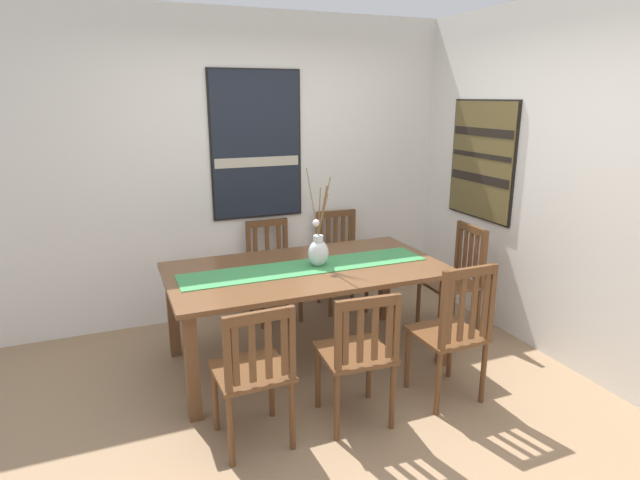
{
  "coord_description": "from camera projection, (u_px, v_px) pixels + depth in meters",
  "views": [
    {
      "loc": [
        -1.29,
        -2.78,
        1.98
      ],
      "look_at": [
        0.16,
        0.76,
        0.93
      ],
      "focal_mm": 29.39,
      "sensor_mm": 36.0,
      "label": 1
    }
  ],
  "objects": [
    {
      "name": "chair_2",
      "position": [
        358.0,
        354.0,
        3.17
      ],
      "size": [
        0.45,
        0.45,
        0.89
      ],
      "color": "brown",
      "rests_on": "ground_plane"
    },
    {
      "name": "painting_on_back_wall",
      "position": [
        256.0,
        145.0,
        4.65
      ],
      "size": [
        0.83,
        0.05,
        1.31
      ],
      "color": "black"
    },
    {
      "name": "wall_side",
      "position": [
        575.0,
        186.0,
        3.8
      ],
      "size": [
        0.12,
        6.4,
        2.7
      ],
      "primitive_type": "cube",
      "color": "silver",
      "rests_on": "ground_plane"
    },
    {
      "name": "dining_table",
      "position": [
        306.0,
        279.0,
        3.91
      ],
      "size": [
        2.03,
        1.09,
        0.75
      ],
      "color": "brown",
      "rests_on": "ground_plane"
    },
    {
      "name": "ground_plane",
      "position": [
        341.0,
        407.0,
        3.48
      ],
      "size": [
        6.4,
        6.4,
        0.03
      ],
      "primitive_type": "cube",
      "color": "#8E7051"
    },
    {
      "name": "chair_3",
      "position": [
        340.0,
        257.0,
        5.02
      ],
      "size": [
        0.45,
        0.45,
        0.92
      ],
      "color": "brown",
      "rests_on": "ground_plane"
    },
    {
      "name": "chair_0",
      "position": [
        453.0,
        331.0,
        3.42
      ],
      "size": [
        0.43,
        0.43,
        0.98
      ],
      "color": "brown",
      "rests_on": "ground_plane"
    },
    {
      "name": "wall_back",
      "position": [
        258.0,
        168.0,
        4.78
      ],
      "size": [
        6.4,
        0.12,
        2.7
      ],
      "primitive_type": "cube",
      "color": "silver",
      "rests_on": "ground_plane"
    },
    {
      "name": "chair_4",
      "position": [
        273.0,
        268.0,
        4.77
      ],
      "size": [
        0.43,
        0.43,
        0.89
      ],
      "color": "brown",
      "rests_on": "ground_plane"
    },
    {
      "name": "chair_5",
      "position": [
        254.0,
        371.0,
        2.96
      ],
      "size": [
        0.43,
        0.43,
        0.9
      ],
      "color": "brown",
      "rests_on": "ground_plane"
    },
    {
      "name": "chair_1",
      "position": [
        456.0,
        278.0,
        4.44
      ],
      "size": [
        0.44,
        0.44,
        0.94
      ],
      "color": "brown",
      "rests_on": "ground_plane"
    },
    {
      "name": "painting_on_side_wall",
      "position": [
        482.0,
        160.0,
        4.61
      ],
      "size": [
        0.05,
        0.83,
        1.04
      ],
      "color": "black"
    },
    {
      "name": "centerpiece_vase",
      "position": [
        318.0,
        250.0,
        3.88
      ],
      "size": [
        0.17,
        0.36,
        0.72
      ],
      "color": "silver",
      "rests_on": "dining_table"
    },
    {
      "name": "table_runner",
      "position": [
        306.0,
        267.0,
        3.89
      ],
      "size": [
        1.87,
        0.36,
        0.01
      ],
      "primitive_type": "cube",
      "color": "#388447",
      "rests_on": "dining_table"
    }
  ]
}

